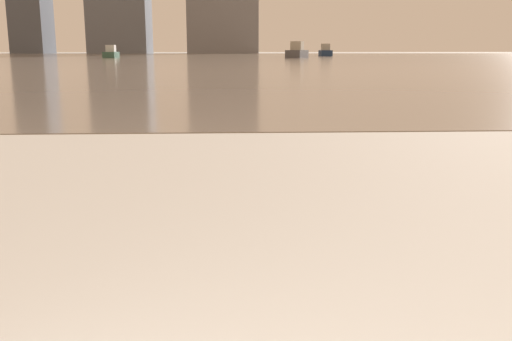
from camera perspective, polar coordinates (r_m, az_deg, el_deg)
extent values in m
cube|color=gray|center=(61.77, -2.79, 11.19)|extent=(180.00, 110.00, 0.01)
cube|color=#4C4C51|center=(62.21, 4.13, 11.55)|extent=(2.98, 4.84, 0.80)
cube|color=#B2A893|center=(62.20, 4.14, 12.34)|extent=(1.64, 1.99, 0.91)
cube|color=navy|center=(76.99, 6.95, 11.58)|extent=(1.74, 4.33, 0.74)
cube|color=#B2A893|center=(76.99, 6.96, 12.17)|extent=(1.17, 1.66, 0.85)
cube|color=#335647|center=(63.04, -14.29, 11.14)|extent=(1.32, 3.58, 0.62)
cube|color=silver|center=(63.03, -14.32, 11.75)|extent=(0.92, 1.36, 0.71)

